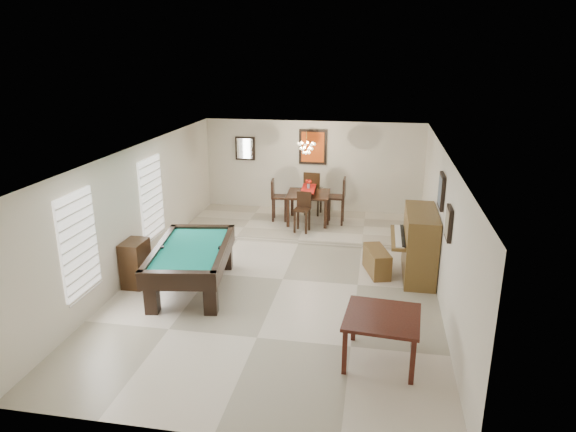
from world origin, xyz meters
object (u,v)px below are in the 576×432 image
(dining_chair_east, at_px, (336,201))
(pool_table, at_px, (192,268))
(dining_table, at_px, (308,205))
(apothecary_chest, at_px, (135,263))
(chandelier, at_px, (306,144))
(flower_vase, at_px, (309,184))
(dining_chair_south, at_px, (302,213))
(dining_chair_west, at_px, (280,200))
(dining_chair_north, at_px, (313,193))
(upright_piano, at_px, (411,244))
(square_table, at_px, (381,338))
(piano_bench, at_px, (377,261))

(dining_chair_east, bearing_deg, pool_table, -30.07)
(dining_table, bearing_deg, pool_table, -112.41)
(apothecary_chest, height_order, chandelier, chandelier)
(chandelier, bearing_deg, flower_vase, 75.24)
(chandelier, bearing_deg, dining_chair_south, -90.04)
(dining_chair_west, xyz_separation_m, dining_chair_east, (1.47, -0.00, 0.06))
(dining_chair_north, bearing_deg, dining_chair_east, 140.36)
(pool_table, xyz_separation_m, upright_piano, (4.15, 1.38, 0.27))
(chandelier, bearing_deg, dining_chair_west, 166.13)
(square_table, bearing_deg, dining_chair_south, 110.83)
(apothecary_chest, height_order, dining_chair_east, dining_chair_east)
(dining_chair_south, relative_size, chandelier, 1.63)
(upright_piano, distance_m, dining_chair_east, 3.23)
(upright_piano, xyz_separation_m, dining_chair_north, (-2.44, 3.39, 0.04))
(apothecary_chest, distance_m, dining_chair_south, 4.33)
(flower_vase, height_order, dining_chair_east, dining_chair_east)
(piano_bench, height_order, chandelier, chandelier)
(pool_table, bearing_deg, dining_chair_south, 54.86)
(dining_table, bearing_deg, dining_chair_west, 179.12)
(apothecary_chest, relative_size, dining_chair_west, 0.83)
(piano_bench, xyz_separation_m, chandelier, (-1.85, 2.55, 1.94))
(dining_chair_north, bearing_deg, pool_table, 76.09)
(dining_table, distance_m, chandelier, 1.64)
(upright_piano, xyz_separation_m, apothecary_chest, (-5.30, -1.41, -0.23))
(pool_table, relative_size, flower_vase, 9.93)
(apothecary_chest, height_order, dining_chair_north, dining_chair_north)
(dining_chair_west, height_order, dining_chair_east, dining_chair_east)
(pool_table, height_order, dining_chair_south, dining_chair_south)
(piano_bench, relative_size, dining_chair_west, 0.85)
(upright_piano, distance_m, dining_chair_south, 3.16)
(square_table, xyz_separation_m, dining_chair_south, (-1.95, 5.12, 0.24))
(piano_bench, distance_m, dining_table, 3.28)
(upright_piano, bearing_deg, square_table, -100.12)
(piano_bench, bearing_deg, dining_chair_east, 111.83)
(square_table, height_order, dining_chair_east, dining_chair_east)
(pool_table, distance_m, apothecary_chest, 1.15)
(piano_bench, height_order, dining_chair_south, dining_chair_south)
(dining_table, distance_m, flower_vase, 0.57)
(flower_vase, bearing_deg, dining_chair_east, 0.90)
(dining_chair_east, relative_size, chandelier, 2.01)
(pool_table, height_order, flower_vase, flower_vase)
(dining_chair_south, relative_size, dining_chair_north, 0.82)
(flower_vase, height_order, dining_chair_north, dining_chair_north)
(dining_chair_south, distance_m, dining_chair_east, 1.10)
(pool_table, relative_size, square_table, 2.31)
(square_table, xyz_separation_m, dining_chair_east, (-1.19, 5.91, 0.35))
(dining_chair_north, relative_size, chandelier, 2.00)
(apothecary_chest, xyz_separation_m, dining_chair_east, (3.54, 4.12, 0.27))
(piano_bench, bearing_deg, flower_vase, 123.62)
(pool_table, bearing_deg, dining_chair_east, 50.92)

